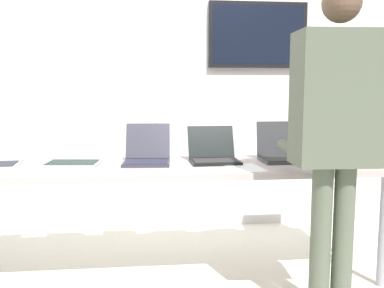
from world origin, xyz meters
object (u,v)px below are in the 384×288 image
laptop_station_3 (213,154)px  equipment_box (341,134)px  workbench (176,173)px  laptop_station_2 (147,154)px  person (336,122)px  laptop_station_4 (282,152)px  laptop_station_1 (75,156)px

laptop_station_3 → equipment_box: bearing=1.6°
workbench → laptop_station_2: 0.24m
laptop_station_2 → person: bearing=-36.1°
workbench → laptop_station_3: laptop_station_3 is taller
equipment_box → laptop_station_2: 1.37m
laptop_station_3 → laptop_station_2: bearing=178.6°
equipment_box → laptop_station_3: 0.92m
workbench → laptop_station_2: (-0.19, 0.10, 0.11)m
workbench → laptop_station_4: laptop_station_4 is taller
workbench → person: 1.08m
equipment_box → laptop_station_1: bearing=-179.9°
laptop_station_1 → laptop_station_2: 0.47m
laptop_station_1 → laptop_station_2: (0.47, -0.01, 0.01)m
laptop_station_2 → person: (0.98, -0.72, 0.26)m
laptop_station_2 → laptop_station_4: bearing=-0.6°
workbench → person: (0.80, -0.62, 0.37)m
workbench → laptop_station_1: bearing=170.7°
workbench → equipment_box: 1.20m
laptop_station_3 → person: bearing=-52.9°
equipment_box → workbench: bearing=-174.7°
laptop_station_1 → laptop_station_4: (1.40, -0.02, 0.01)m
laptop_station_1 → laptop_station_3: size_ratio=1.14×
laptop_station_2 → person: size_ratio=0.21×
equipment_box → laptop_station_1: 1.84m
workbench → laptop_station_1: 0.68m
laptop_station_2 → laptop_station_4: laptop_station_4 is taller
laptop_station_1 → person: bearing=-26.6°
laptop_station_2 → laptop_station_3: 0.45m
workbench → laptop_station_1: (-0.66, 0.11, 0.11)m
equipment_box → laptop_station_4: equipment_box is taller
workbench → laptop_station_2: laptop_station_2 is taller
laptop_station_2 → laptop_station_4: (0.93, -0.01, 0.00)m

